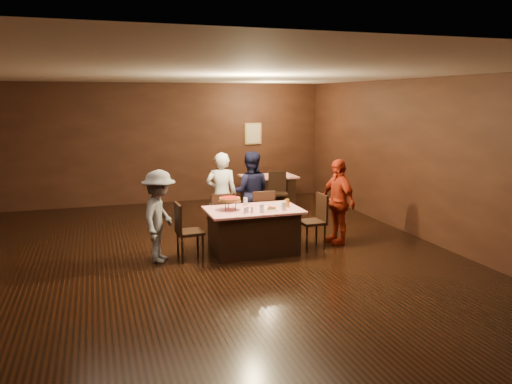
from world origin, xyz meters
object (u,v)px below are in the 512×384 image
Objects in this scene: glass_front_right at (283,206)px; glass_amber at (287,203)px; main_table at (253,231)px; chair_back_near at (278,193)px; chair_end_right at (312,221)px; diner_white_jacket at (222,195)px; pizza_stand at (230,199)px; chair_far_right at (261,214)px; glass_front_left at (262,208)px; diner_grey_knit at (159,216)px; back_table at (268,191)px; chair_end_left at (190,231)px; chair_far_left at (220,218)px; chair_back_far at (260,184)px; diner_navy_hoodie at (250,192)px; glass_back at (245,202)px; plate_empty at (280,205)px; diner_red_shirt at (338,201)px.

glass_front_right and glass_amber have the same top height.
chair_back_near is (1.46, 2.70, 0.09)m from main_table.
chair_end_right is 0.58× the size of diner_white_jacket.
diner_white_jacket reaches higher than pizza_stand.
chair_far_right is 6.79× the size of glass_front_left.
glass_front_left is 1.00× the size of glass_front_right.
pizza_stand is (-0.40, 0.05, 0.57)m from main_table.
diner_grey_knit is at bearing 178.09° from glass_amber.
main_table is 1.23× the size of back_table.
diner_white_jacket reaches higher than glass_amber.
chair_end_right is (2.20, 0.00, 0.00)m from chair_end_left.
back_table is 1.37× the size of chair_far_left.
glass_front_left is at bearing -107.54° from chair_end_left.
chair_end_right is 4.02m from chair_back_far.
diner_navy_hoodie is 11.52× the size of glass_amber.
pizza_stand is (-0.80, -0.70, 0.48)m from chair_far_right.
diner_navy_hoodie reaches higher than chair_end_right.
glass_front_left is at bearing -80.54° from main_table.
glass_back is (-1.51, -2.40, 0.37)m from chair_back_near.
plate_empty is 1.79× the size of glass_front_right.
diner_navy_hoodie is at bearing 67.79° from glass_back.
glass_front_left reaches higher than back_table.
diner_red_shirt is 1.05m from glass_amber.
pizza_stand is (0.70, 0.05, 0.48)m from chair_end_left.
chair_far_left reaches higher than glass_back.
glass_front_right is at bearing 7.13° from glass_front_left.
diner_navy_hoodie reaches higher than back_table.
glass_front_left is at bearing -37.87° from pizza_stand.
back_table is 3.99m from glass_front_left.
glass_amber is (1.70, -0.05, 0.37)m from chair_end_left.
chair_end_left reaches higher than glass_front_left.
diner_red_shirt reaches higher than pizza_stand.
glass_back is at bearing 151.70° from glass_amber.
chair_far_right reaches higher than glass_front_right.
chair_back_far is 0.59× the size of diner_navy_hoodie.
chair_back_far reaches higher than glass_front_left.
chair_far_right is at bearing 60.51° from chair_back_far.
glass_front_left is (-1.41, -3.70, 0.46)m from back_table.
diner_red_shirt is 1.71m from glass_back.
diner_navy_hoodie is (-0.75, 1.27, 0.33)m from chair_end_right.
diner_red_shirt reaches higher than chair_far_right.
glass_amber is at bearing 66.59° from chair_back_far.
chair_end_left is 0.63× the size of diner_grey_knit.
pizza_stand reaches higher than chair_end_right.
plate_empty is at bearing 146.47° from chair_far_left.
diner_white_jacket is 1.14m from pizza_stand.
chair_back_near is 2.64m from diner_red_shirt.
chair_back_far is (2.56, 4.00, 0.00)m from chair_end_left.
chair_end_left is at bearing -174.81° from plate_empty.
chair_far_right reaches higher than back_table.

